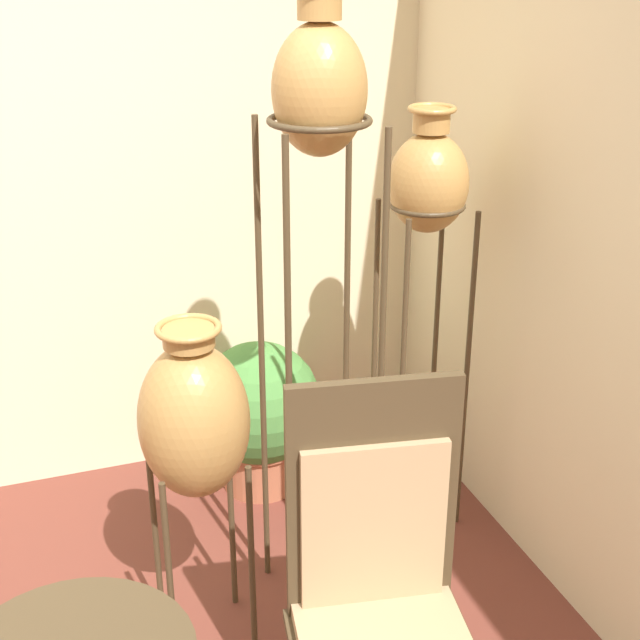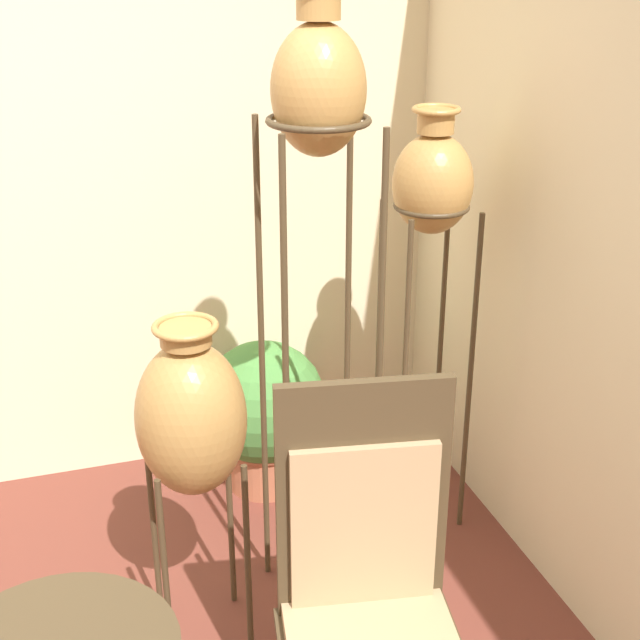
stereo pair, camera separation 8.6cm
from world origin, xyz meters
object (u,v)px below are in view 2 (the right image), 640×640
vase_stand_tall (319,114)px  vase_stand_medium (432,194)px  vase_stand_short (191,419)px  chair (370,596)px  potted_plant (264,411)px

vase_stand_tall → vase_stand_medium: (0.51, 0.32, -0.36)m
vase_stand_tall → vase_stand_medium: 0.70m
vase_stand_medium → vase_stand_tall: bearing=-147.7°
vase_stand_short → chair: (0.31, -0.68, -0.18)m
vase_stand_medium → potted_plant: vase_stand_medium is taller
vase_stand_medium → potted_plant: bearing=143.6°
vase_stand_tall → vase_stand_short: size_ratio=1.80×
vase_stand_short → chair: chair is taller
vase_stand_medium → chair: 1.43m
vase_stand_short → vase_stand_medium: bearing=23.9°
vase_stand_medium → vase_stand_short: bearing=-156.1°
chair → potted_plant: size_ratio=1.83×
vase_stand_tall → chair: vase_stand_tall is taller
vase_stand_medium → potted_plant: size_ratio=2.53×
vase_stand_tall → potted_plant: (-0.01, 0.71, -1.32)m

